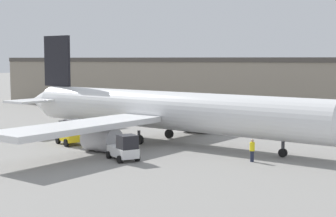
{
  "coord_description": "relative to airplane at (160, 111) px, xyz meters",
  "views": [
    {
      "loc": [
        23.84,
        -42.85,
        8.11
      ],
      "look_at": [
        0.0,
        0.0,
        3.33
      ],
      "focal_mm": 55.0,
      "sensor_mm": 36.0,
      "label": 1
    }
  ],
  "objects": [
    {
      "name": "ground_plane",
      "position": [
        0.96,
        -0.13,
        -3.05
      ],
      "size": [
        400.0,
        400.0,
        0.0
      ],
      "primitive_type": "plane",
      "color": "gray"
    },
    {
      "name": "belt_loader_truck",
      "position": [
        -6.49,
        -5.49,
        -1.91
      ],
      "size": [
        3.41,
        3.04,
        2.45
      ],
      "rotation": [
        0.0,
        0.0,
        -0.48
      ],
      "color": "yellow",
      "rests_on": "ground_plane"
    },
    {
      "name": "baggage_tug",
      "position": [
        2.12,
        -9.38,
        -2.09
      ],
      "size": [
        3.41,
        2.95,
        2.13
      ],
      "rotation": [
        0.0,
        0.0,
        -0.55
      ],
      "color": "silver",
      "rests_on": "ground_plane"
    },
    {
      "name": "airplane",
      "position": [
        0.0,
        0.0,
        0.0
      ],
      "size": [
        40.08,
        35.7,
        10.67
      ],
      "rotation": [
        0.0,
        0.0,
        -0.14
      ],
      "color": "silver",
      "rests_on": "ground_plane"
    },
    {
      "name": "ground_crew_worker",
      "position": [
        11.18,
        -4.87,
        -2.09
      ],
      "size": [
        0.4,
        0.4,
        1.8
      ],
      "rotation": [
        0.0,
        0.0,
        1.63
      ],
      "color": "#1E2338",
      "rests_on": "ground_plane"
    },
    {
      "name": "terminal_building",
      "position": [
        -1.1,
        32.65,
        1.09
      ],
      "size": [
        92.25,
        13.2,
        8.27
      ],
      "color": "gray",
      "rests_on": "ground_plane"
    }
  ]
}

